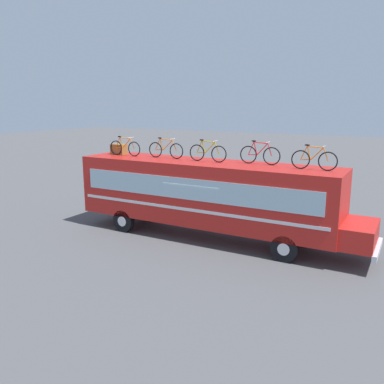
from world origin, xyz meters
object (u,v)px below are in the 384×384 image
at_px(rooftop_bicycle_1, 125,148).
at_px(rooftop_bicycle_5, 314,159).
at_px(rooftop_bicycle_2, 166,150).
at_px(bus, 208,193).
at_px(rooftop_bicycle_3, 208,152).
at_px(rooftop_bicycle_4, 260,154).
at_px(luggage_bag_1, 119,149).

relative_size(rooftop_bicycle_1, rooftop_bicycle_5, 1.03).
bearing_deg(rooftop_bicycle_2, rooftop_bicycle_1, -175.17).
distance_m(bus, rooftop_bicycle_1, 4.61).
xyz_separation_m(rooftop_bicycle_3, rooftop_bicycle_4, (2.13, 0.34, 0.01)).
bearing_deg(rooftop_bicycle_3, rooftop_bicycle_4, 9.11).
relative_size(bus, rooftop_bicycle_1, 7.32).
bearing_deg(luggage_bag_1, rooftop_bicycle_5, -1.27).
height_order(rooftop_bicycle_3, rooftop_bicycle_5, rooftop_bicycle_5).
bearing_deg(rooftop_bicycle_1, bus, 0.13).
height_order(bus, rooftop_bicycle_5, rooftop_bicycle_5).
bearing_deg(bus, rooftop_bicycle_3, 132.40).
xyz_separation_m(rooftop_bicycle_1, rooftop_bicycle_2, (2.11, 0.18, 0.00)).
bearing_deg(rooftop_bicycle_2, rooftop_bicycle_5, -1.10).
height_order(luggage_bag_1, rooftop_bicycle_1, rooftop_bicycle_1).
relative_size(rooftop_bicycle_4, rooftop_bicycle_5, 1.00).
relative_size(rooftop_bicycle_3, rooftop_bicycle_5, 1.02).
xyz_separation_m(rooftop_bicycle_1, rooftop_bicycle_4, (6.35, 0.42, 0.02)).
relative_size(rooftop_bicycle_1, rooftop_bicycle_2, 0.97).
xyz_separation_m(bus, rooftop_bicycle_3, (-0.07, 0.07, 1.70)).
bearing_deg(rooftop_bicycle_5, bus, -179.39).
height_order(luggage_bag_1, rooftop_bicycle_2, rooftop_bicycle_2).
xyz_separation_m(luggage_bag_1, rooftop_bicycle_1, (0.56, -0.26, 0.13)).
bearing_deg(rooftop_bicycle_5, rooftop_bicycle_2, 178.90).
xyz_separation_m(rooftop_bicycle_2, rooftop_bicycle_5, (6.43, -0.12, 0.01)).
relative_size(bus, luggage_bag_1, 18.07).
relative_size(rooftop_bicycle_1, rooftop_bicycle_4, 1.02).
height_order(rooftop_bicycle_3, rooftop_bicycle_4, rooftop_bicycle_4).
bearing_deg(rooftop_bicycle_5, rooftop_bicycle_3, 179.64).
relative_size(rooftop_bicycle_2, rooftop_bicycle_4, 1.06).
bearing_deg(rooftop_bicycle_3, rooftop_bicycle_5, -0.36).
height_order(bus, rooftop_bicycle_3, rooftop_bicycle_3).
relative_size(rooftop_bicycle_1, rooftop_bicycle_3, 1.01).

